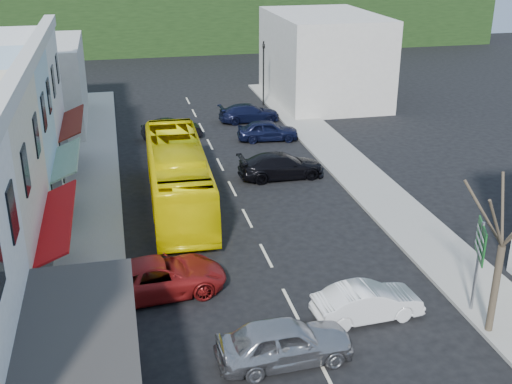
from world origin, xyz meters
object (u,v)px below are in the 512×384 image
at_px(direction_sign, 477,268).
at_px(traffic_signal, 263,74).
at_px(bus, 178,178).
at_px(car_red, 159,277).
at_px(pedestrian_left, 94,285).
at_px(street_tree, 502,246).
at_px(car_silver, 285,343).
at_px(car_white, 367,301).

relative_size(direction_sign, traffic_signal, 0.72).
bearing_deg(bus, traffic_signal, 66.50).
bearing_deg(direction_sign, traffic_signal, 113.41).
relative_size(car_red, pedestrian_left, 2.71).
bearing_deg(direction_sign, bus, 150.04).
xyz_separation_m(direction_sign, street_tree, (-0.10, -1.36, 1.60)).
relative_size(bus, street_tree, 1.68).
height_order(car_silver, street_tree, street_tree).
relative_size(pedestrian_left, street_tree, 0.25).
bearing_deg(car_red, car_white, -121.08).
relative_size(car_silver, direction_sign, 1.19).
bearing_deg(pedestrian_left, car_red, -83.09).
relative_size(car_white, car_red, 0.96).
xyz_separation_m(pedestrian_left, traffic_signal, (13.02, 27.86, 1.56)).
xyz_separation_m(pedestrian_left, street_tree, (13.52, -4.71, 2.45)).
height_order(car_white, direction_sign, direction_sign).
bearing_deg(car_white, street_tree, -119.62).
bearing_deg(car_red, pedestrian_left, 96.19).
bearing_deg(pedestrian_left, car_white, -111.75).
bearing_deg(car_white, pedestrian_left, 69.67).
relative_size(bus, traffic_signal, 2.27).
bearing_deg(street_tree, bus, 124.59).
bearing_deg(pedestrian_left, direction_sign, -109.12).
bearing_deg(traffic_signal, street_tree, 75.94).
xyz_separation_m(street_tree, traffic_signal, (-0.50, 32.57, -0.89)).
bearing_deg(traffic_signal, car_silver, 63.03).
height_order(car_red, pedestrian_left, pedestrian_left).
relative_size(bus, pedestrian_left, 6.82).
xyz_separation_m(bus, car_white, (5.57, -11.79, -0.85)).
bearing_deg(direction_sign, car_red, -176.83).
distance_m(car_silver, pedestrian_left, 7.68).
bearing_deg(traffic_signal, pedestrian_left, 50.00).
bearing_deg(pedestrian_left, street_tree, -114.50).
relative_size(street_tree, traffic_signal, 1.35).
height_order(car_silver, car_white, same).
xyz_separation_m(car_white, street_tree, (3.83, -1.85, 2.75)).
bearing_deg(pedestrian_left, traffic_signal, -30.35).
height_order(bus, car_red, bus).
bearing_deg(car_red, street_tree, -121.31).
bearing_deg(car_silver, direction_sign, -82.90).
distance_m(car_silver, direction_sign, 7.74).
relative_size(car_silver, traffic_signal, 0.86).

